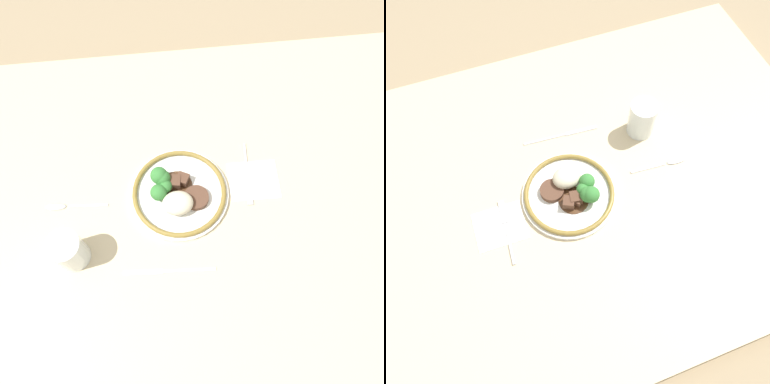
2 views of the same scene
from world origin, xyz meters
TOP-DOWN VIEW (x-y plane):
  - ground_plane at (0.00, 0.00)m, footprint 8.00×8.00m
  - dining_table at (0.00, 0.00)m, footprint 1.43×1.00m
  - napkin at (-0.22, -0.05)m, footprint 0.13×0.11m
  - plate at (-0.03, -0.03)m, footprint 0.24×0.24m
  - juice_glass at (0.22, 0.10)m, footprint 0.07×0.07m
  - fork at (-0.21, -0.05)m, footprint 0.02×0.17m
  - knife at (0.02, 0.16)m, footprint 0.21×0.02m
  - spoon at (0.25, -0.03)m, footprint 0.16×0.02m

SIDE VIEW (x-z plane):
  - ground_plane at x=0.00m, z-range 0.00..0.00m
  - dining_table at x=0.00m, z-range 0.00..0.05m
  - napkin at x=-0.22m, z-range 0.05..0.05m
  - knife at x=0.02m, z-range 0.05..0.05m
  - spoon at x=0.25m, z-range 0.05..0.05m
  - fork at x=-0.21m, z-range 0.05..0.05m
  - plate at x=-0.03m, z-range 0.03..0.10m
  - juice_glass at x=0.22m, z-range 0.04..0.15m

